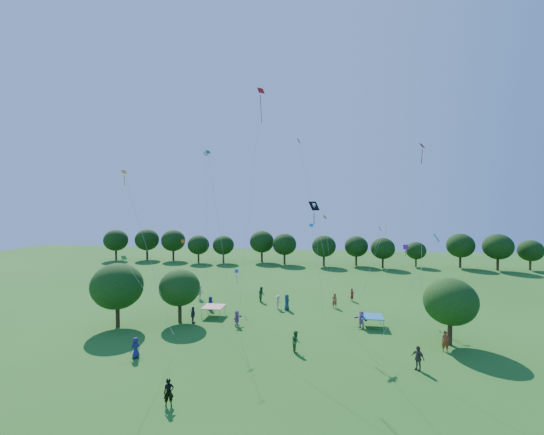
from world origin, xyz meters
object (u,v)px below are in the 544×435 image
(near_tree_west, at_px, (117,286))
(red_high_kite, at_px, (258,128))
(near_tree_east, at_px, (450,302))
(man_in_black, at_px, (169,393))
(tent_red_stripe, at_px, (214,307))
(tent_blue, at_px, (372,317))
(near_tree_north, at_px, (180,288))
(pirate_kite, at_px, (314,208))

(near_tree_west, height_order, red_high_kite, red_high_kite)
(near_tree_east, distance_m, man_in_black, 23.86)
(tent_red_stripe, bearing_deg, tent_blue, -3.30)
(tent_blue, bearing_deg, near_tree_north, -175.98)
(near_tree_west, xyz_separation_m, pirate_kite, (19.31, 3.27, 7.73))
(near_tree_east, bearing_deg, near_tree_north, 174.71)
(near_tree_north, distance_m, pirate_kite, 16.08)
(pirate_kite, bearing_deg, near_tree_north, -176.38)
(near_tree_east, height_order, pirate_kite, pirate_kite)
(tent_red_stripe, height_order, man_in_black, man_in_black)
(pirate_kite, distance_m, red_high_kite, 10.64)
(near_tree_east, height_order, tent_blue, near_tree_east)
(near_tree_north, height_order, near_tree_east, near_tree_east)
(pirate_kite, bearing_deg, tent_blue, 5.00)
(near_tree_north, height_order, pirate_kite, pirate_kite)
(red_high_kite, bearing_deg, near_tree_west, -158.60)
(near_tree_west, relative_size, near_tree_east, 1.09)
(man_in_black, bearing_deg, near_tree_west, 102.51)
(man_in_black, relative_size, pirate_kite, 0.15)
(near_tree_east, xyz_separation_m, pirate_kite, (-11.84, 3.25, 8.01))
(pirate_kite, bearing_deg, red_high_kite, 162.64)
(pirate_kite, bearing_deg, man_in_black, -116.78)
(near_tree_west, bearing_deg, tent_blue, 8.56)
(near_tree_north, height_order, tent_red_stripe, near_tree_north)
(near_tree_west, xyz_separation_m, near_tree_east, (31.15, 0.02, -0.28))
(tent_blue, bearing_deg, near_tree_west, -171.44)
(near_tree_east, bearing_deg, tent_red_stripe, 168.33)
(near_tree_east, distance_m, tent_blue, 7.70)
(man_in_black, bearing_deg, near_tree_north, 81.83)
(red_high_kite, bearing_deg, tent_red_stripe, -174.67)
(near_tree_east, relative_size, tent_red_stripe, 2.64)
(tent_red_stripe, height_order, pirate_kite, pirate_kite)
(near_tree_east, bearing_deg, near_tree_west, -179.96)
(near_tree_west, distance_m, near_tree_north, 6.02)
(tent_blue, bearing_deg, near_tree_east, -31.35)
(man_in_black, bearing_deg, near_tree_east, 3.83)
(near_tree_east, height_order, man_in_black, near_tree_east)
(tent_blue, xyz_separation_m, red_high_kite, (-11.80, 1.41, 19.25))
(near_tree_east, distance_m, pirate_kite, 14.66)
(near_tree_west, relative_size, man_in_black, 3.80)
(near_tree_west, bearing_deg, near_tree_east, 0.04)
(man_in_black, relative_size, red_high_kite, 0.07)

